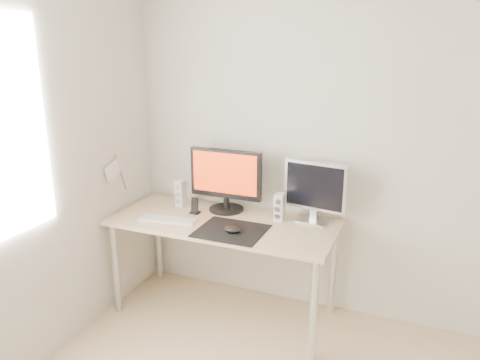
% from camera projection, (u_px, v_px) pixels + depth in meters
% --- Properties ---
extents(wall_back, '(3.50, 0.00, 3.50)m').
position_uv_depth(wall_back, '(371.00, 149.00, 3.15)').
color(wall_back, silver).
rests_on(wall_back, ground).
extents(mousepad, '(0.45, 0.40, 0.00)m').
position_uv_depth(mousepad, '(231.00, 231.00, 3.12)').
color(mousepad, black).
rests_on(mousepad, desk).
extents(mouse, '(0.11, 0.07, 0.04)m').
position_uv_depth(mouse, '(232.00, 230.00, 3.08)').
color(mouse, black).
rests_on(mouse, mousepad).
extents(desk, '(1.60, 0.70, 0.73)m').
position_uv_depth(desk, '(223.00, 231.00, 3.33)').
color(desk, '#D1B587').
rests_on(desk, ground).
extents(main_monitor, '(0.55, 0.26, 0.47)m').
position_uv_depth(main_monitor, '(226.00, 178.00, 3.43)').
color(main_monitor, black).
rests_on(main_monitor, desk).
extents(second_monitor, '(0.45, 0.19, 0.43)m').
position_uv_depth(second_monitor, '(315.00, 189.00, 3.21)').
color(second_monitor, silver).
rests_on(second_monitor, desk).
extents(speaker_left, '(0.06, 0.08, 0.20)m').
position_uv_depth(speaker_left, '(180.00, 193.00, 3.58)').
color(speaker_left, white).
rests_on(speaker_left, desk).
extents(speaker_right, '(0.06, 0.08, 0.20)m').
position_uv_depth(speaker_right, '(279.00, 207.00, 3.27)').
color(speaker_right, white).
rests_on(speaker_right, desk).
extents(keyboard, '(0.43, 0.17, 0.02)m').
position_uv_depth(keyboard, '(168.00, 220.00, 3.30)').
color(keyboard, silver).
rests_on(keyboard, desk).
extents(phone_dock, '(0.07, 0.06, 0.12)m').
position_uv_depth(phone_dock, '(195.00, 209.00, 3.43)').
color(phone_dock, black).
rests_on(phone_dock, desk).
extents(pennant, '(0.01, 0.23, 0.29)m').
position_uv_depth(pennant, '(115.00, 171.00, 3.38)').
color(pennant, '#A57F54').
rests_on(pennant, wall_left).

